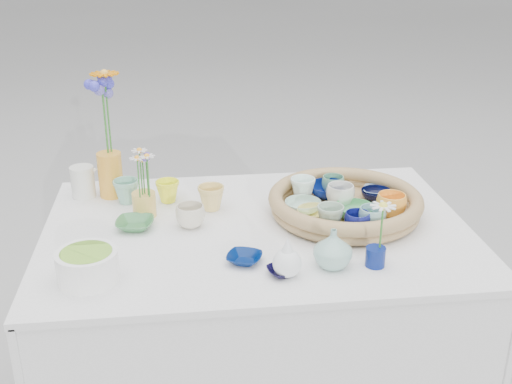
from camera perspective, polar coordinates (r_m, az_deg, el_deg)
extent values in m
imported|color=navy|center=(2.08, 6.47, 0.14)|extent=(0.14, 0.14, 0.04)
imported|color=black|center=(2.09, 10.63, -0.24)|extent=(0.12, 0.12, 0.03)
imported|color=#FFA736|center=(1.97, 11.93, -1.16)|extent=(0.11, 0.11, 0.07)
imported|color=#4DA963|center=(1.95, 8.71, -1.71)|extent=(0.13, 0.13, 0.04)
imported|color=#92AF97|center=(1.86, 6.62, -2.28)|extent=(0.09, 0.09, 0.07)
imported|color=#A9D2C0|center=(1.97, 4.19, -1.30)|extent=(0.14, 0.14, 0.03)
imported|color=white|center=(2.04, 4.17, 0.26)|extent=(0.10, 0.10, 0.07)
imported|color=silver|center=(2.01, 7.50, -0.31)|extent=(0.11, 0.11, 0.07)
imported|color=#779ECD|center=(2.12, 10.64, 0.06)|extent=(0.11, 0.11, 0.02)
imported|color=navy|center=(1.86, 8.98, -2.65)|extent=(0.09, 0.09, 0.06)
imported|color=#F7DF72|center=(1.92, 5.23, -1.99)|extent=(0.14, 0.14, 0.03)
imported|color=#7EB5B3|center=(1.89, 10.28, -2.25)|extent=(0.11, 0.11, 0.06)
imported|color=#5F9F7E|center=(2.11, 6.86, 0.66)|extent=(0.09, 0.09, 0.06)
imported|color=#F7FF27|center=(2.09, -7.85, 0.06)|extent=(0.10, 0.10, 0.07)
imported|color=#E3C46B|center=(2.02, -4.01, -0.52)|extent=(0.10, 0.10, 0.08)
imported|color=#3B7945|center=(1.93, -10.71, -2.81)|extent=(0.13, 0.13, 0.03)
imported|color=beige|center=(1.91, -5.85, -2.15)|extent=(0.11, 0.11, 0.07)
imported|color=#00154B|center=(1.72, -1.04, -5.92)|extent=(0.12, 0.12, 0.02)
imported|color=#7AB69D|center=(2.10, -11.44, 0.06)|extent=(0.09, 0.09, 0.08)
imported|color=black|center=(1.66, 2.38, -7.04)|extent=(0.09, 0.09, 0.02)
imported|color=#89B7AB|center=(1.69, 6.85, -5.00)|extent=(0.14, 0.14, 0.11)
cylinder|color=navy|center=(1.72, 10.56, -5.67)|extent=(0.07, 0.07, 0.05)
cylinder|color=gold|center=(2.15, -12.81, 1.51)|extent=(0.10, 0.10, 0.15)
cylinder|color=#E3B851|center=(2.00, -9.91, -1.10)|extent=(0.08, 0.08, 0.08)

